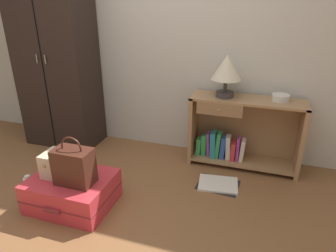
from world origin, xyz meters
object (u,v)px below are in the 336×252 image
(handbag, at_px, (74,166))
(open_book_on_floor, at_px, (218,184))
(wardrobe, at_px, (56,55))
(bottle, at_px, (29,186))
(suitcase_large, at_px, (72,191))
(train_case, at_px, (62,165))
(bowl, at_px, (281,98))
(bookshelf, at_px, (239,133))
(table_lamp, at_px, (227,69))

(handbag, bearing_deg, open_book_on_floor, 34.12)
(wardrobe, bearing_deg, open_book_on_floor, -11.75)
(handbag, xyz_separation_m, bottle, (-0.52, 0.04, -0.32))
(bottle, distance_m, open_book_on_floor, 1.67)
(suitcase_large, distance_m, open_book_on_floor, 1.28)
(train_case, xyz_separation_m, bottle, (-0.37, -0.02, -0.27))
(wardrobe, relative_size, bowl, 12.75)
(open_book_on_floor, bearing_deg, handbag, -145.88)
(wardrobe, height_order, handbag, wardrobe)
(suitcase_large, xyz_separation_m, open_book_on_floor, (1.10, 0.64, -0.12))
(handbag, distance_m, bottle, 0.61)
(bookshelf, bearing_deg, open_book_on_floor, -104.21)
(table_lamp, relative_size, bottle, 2.04)
(bookshelf, relative_size, train_case, 3.51)
(wardrobe, xyz_separation_m, handbag, (0.86, -1.08, -0.61))
(bowl, height_order, handbag, bowl)
(bookshelf, distance_m, open_book_on_floor, 0.58)
(bowl, relative_size, suitcase_large, 0.24)
(bowl, height_order, suitcase_large, bowl)
(table_lamp, bearing_deg, open_book_on_floor, -82.82)
(bowl, height_order, train_case, bowl)
(bookshelf, relative_size, bowl, 6.74)
(bookshelf, distance_m, train_case, 1.69)
(table_lamp, height_order, handbag, table_lamp)
(wardrobe, bearing_deg, table_lamp, 1.51)
(wardrobe, relative_size, handbag, 5.13)
(bookshelf, distance_m, suitcase_large, 1.66)
(bowl, bearing_deg, open_book_on_floor, -133.24)
(table_lamp, xyz_separation_m, suitcase_large, (-1.05, -1.08, -0.85))
(wardrobe, distance_m, bookshelf, 2.11)
(wardrobe, xyz_separation_m, suitcase_large, (0.78, -1.04, -0.89))
(train_case, relative_size, handbag, 0.77)
(suitcase_large, relative_size, open_book_on_floor, 1.69)
(table_lamp, height_order, suitcase_large, table_lamp)
(bottle, bearing_deg, wardrobe, 108.45)
(bowl, relative_size, train_case, 0.52)
(bookshelf, relative_size, table_lamp, 2.69)
(wardrobe, height_order, train_case, wardrobe)
(suitcase_large, bearing_deg, wardrobe, 126.99)
(suitcase_large, bearing_deg, bowl, 35.91)
(wardrobe, relative_size, bookshelf, 1.89)
(wardrobe, height_order, open_book_on_floor, wardrobe)
(handbag, bearing_deg, bookshelf, 45.39)
(bowl, xyz_separation_m, bottle, (-1.98, -1.13, -0.65))
(train_case, distance_m, open_book_on_floor, 1.37)
(table_lamp, bearing_deg, bottle, -143.50)
(suitcase_large, height_order, bottle, suitcase_large)
(table_lamp, distance_m, open_book_on_floor, 1.06)
(table_lamp, bearing_deg, wardrobe, -178.49)
(bowl, bearing_deg, wardrobe, -177.84)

